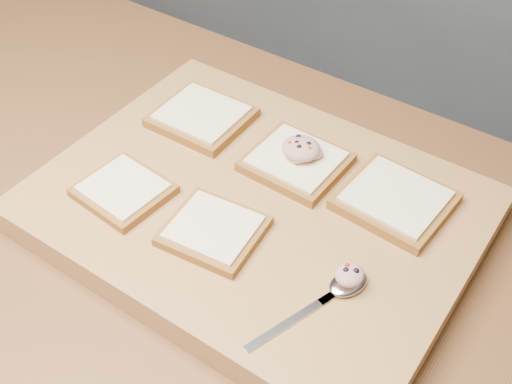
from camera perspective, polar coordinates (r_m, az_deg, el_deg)
cutting_board at (r=0.85m, az=0.00°, el=-1.59°), size 0.56×0.42×0.04m
bread_far_left at (r=0.96m, az=-4.84°, el=6.70°), size 0.13×0.12×0.02m
bread_far_center at (r=0.88m, az=3.60°, el=2.72°), size 0.13×0.12×0.02m
bread_far_right at (r=0.84m, az=12.27°, el=-0.70°), size 0.14×0.13×0.02m
bread_near_left at (r=0.86m, az=-11.70°, el=0.17°), size 0.12×0.11×0.02m
bread_near_center at (r=0.79m, az=-3.78°, el=-3.41°), size 0.12×0.12×0.02m
tuna_salad_dollop at (r=0.87m, az=4.04°, el=3.91°), size 0.05×0.05×0.02m
spoon at (r=0.74m, az=7.49°, el=-8.49°), size 0.08×0.17×0.01m
spoon_salad at (r=0.74m, az=8.33°, el=-7.27°), size 0.03×0.04×0.02m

